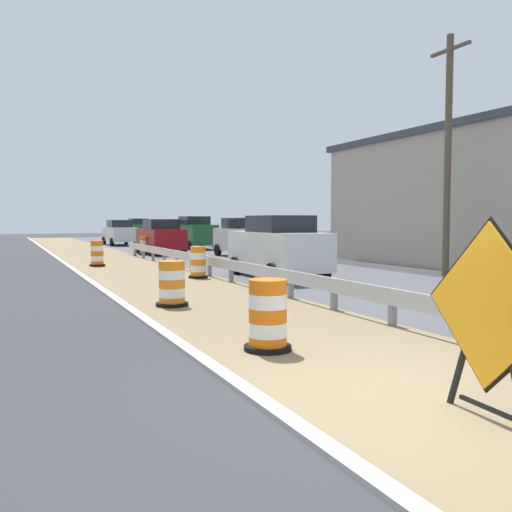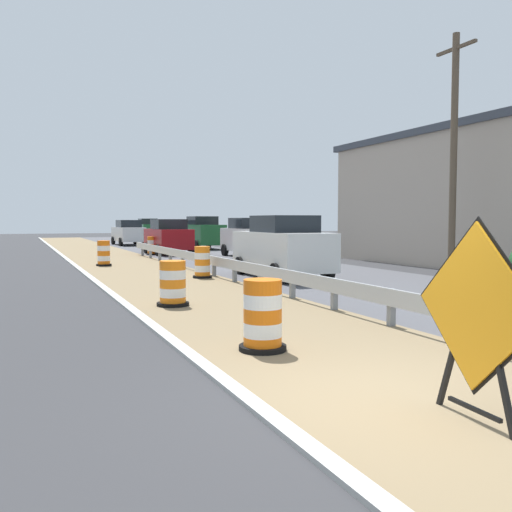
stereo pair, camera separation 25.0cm
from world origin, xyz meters
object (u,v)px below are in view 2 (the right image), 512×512
at_px(traffic_barrel_nearest, 263,318).
at_px(car_lead_near_lane, 282,247).
at_px(utility_pole_near, 454,152).
at_px(traffic_barrel_close, 173,286).
at_px(traffic_barrel_mid, 202,264).
at_px(car_lead_far_lane, 128,233).
at_px(traffic_barrel_far, 104,254).
at_px(car_trailing_near_lane, 203,233).
at_px(traffic_barrel_farther, 152,247).
at_px(car_mid_far_lane, 148,229).
at_px(warning_sign_diamond, 475,314).
at_px(car_trailing_far_lane, 168,237).
at_px(car_distant_a, 251,237).

height_order(traffic_barrel_nearest, car_lead_near_lane, car_lead_near_lane).
bearing_deg(utility_pole_near, traffic_barrel_nearest, -144.70).
xyz_separation_m(car_lead_near_lane, utility_pole_near, (5.57, -2.00, 3.24)).
distance_m(traffic_barrel_close, traffic_barrel_mid, 6.13).
bearing_deg(car_lead_far_lane, traffic_barrel_far, 165.30).
height_order(traffic_barrel_far, car_trailing_near_lane, car_trailing_near_lane).
relative_size(traffic_barrel_farther, car_mid_far_lane, 0.23).
height_order(warning_sign_diamond, car_lead_near_lane, car_lead_near_lane).
bearing_deg(car_trailing_near_lane, traffic_barrel_farther, -42.48).
relative_size(traffic_barrel_nearest, car_lead_near_lane, 0.23).
bearing_deg(traffic_barrel_close, traffic_barrel_nearest, -88.66).
distance_m(car_lead_far_lane, car_trailing_far_lane, 12.58).
distance_m(car_trailing_far_lane, utility_pole_near, 17.53).
bearing_deg(traffic_barrel_close, traffic_barrel_mid, 65.85).
height_order(traffic_barrel_farther, car_distant_a, car_distant_a).
bearing_deg(traffic_barrel_mid, car_lead_near_lane, -21.25).
relative_size(traffic_barrel_farther, car_lead_near_lane, 0.22).
distance_m(warning_sign_diamond, car_distant_a, 24.26).
relative_size(car_lead_far_lane, car_mid_far_lane, 1.08).
xyz_separation_m(car_trailing_near_lane, car_distant_a, (-0.24, -9.04, -0.06)).
xyz_separation_m(traffic_barrel_mid, car_distant_a, (5.68, 9.20, 0.55)).
distance_m(car_lead_far_lane, car_mid_far_lane, 11.44).
bearing_deg(car_trailing_near_lane, car_lead_near_lane, -10.09).
distance_m(warning_sign_diamond, utility_pole_near, 15.04).
distance_m(traffic_barrel_farther, car_trailing_far_lane, 1.08).
relative_size(warning_sign_diamond, car_trailing_far_lane, 0.50).
distance_m(warning_sign_diamond, traffic_barrel_mid, 14.03).
bearing_deg(warning_sign_diamond, car_trailing_near_lane, -99.63).
relative_size(car_lead_near_lane, car_trailing_far_lane, 1.18).
distance_m(traffic_barrel_mid, car_lead_near_lane, 2.77).
height_order(traffic_barrel_nearest, car_lead_far_lane, car_lead_far_lane).
relative_size(warning_sign_diamond, utility_pole_near, 0.24).
bearing_deg(traffic_barrel_close, utility_pole_near, 13.86).
distance_m(traffic_barrel_farther, car_mid_far_lane, 23.89).
xyz_separation_m(traffic_barrel_far, car_distant_a, (8.03, 2.79, 0.55)).
distance_m(traffic_barrel_far, car_lead_near_lane, 8.87).
xyz_separation_m(traffic_barrel_mid, traffic_barrel_farther, (1.27, 13.16, -0.02)).
relative_size(traffic_barrel_far, car_distant_a, 0.24).
distance_m(traffic_barrel_far, car_distant_a, 8.52).
bearing_deg(car_distant_a, car_trailing_near_lane, 178.91).
bearing_deg(utility_pole_near, traffic_barrel_far, 138.06).
distance_m(warning_sign_diamond, car_trailing_near_lane, 33.05).
distance_m(car_mid_far_lane, car_distant_a, 27.34).
bearing_deg(car_trailing_far_lane, traffic_barrel_nearest, 167.39).
height_order(traffic_barrel_close, utility_pole_near, utility_pole_near).
bearing_deg(traffic_barrel_farther, traffic_barrel_close, -101.40).
xyz_separation_m(car_mid_far_lane, utility_pole_near, (1.93, -39.51, 3.25)).
bearing_deg(car_mid_far_lane, traffic_barrel_mid, -8.17).
relative_size(car_trailing_near_lane, car_mid_far_lane, 1.03).
bearing_deg(traffic_barrel_nearest, warning_sign_diamond, -78.94).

